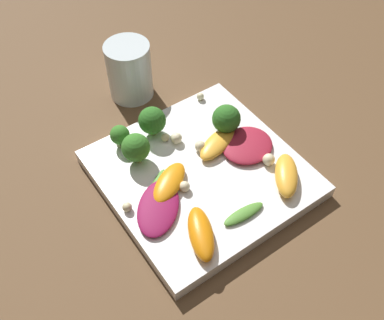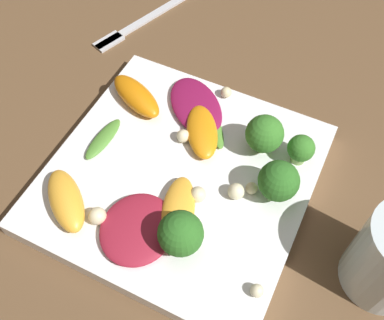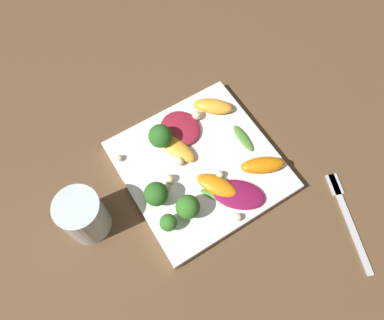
# 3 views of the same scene
# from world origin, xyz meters

# --- Properties ---
(ground_plane) EXTENTS (2.40, 2.40, 0.00)m
(ground_plane) POSITION_xyz_m (0.00, 0.00, 0.00)
(ground_plane) COLOR brown
(plate) EXTENTS (0.26, 0.26, 0.02)m
(plate) POSITION_xyz_m (0.00, 0.00, 0.01)
(plate) COLOR white
(plate) RESTS_ON ground_plane
(fork) EXTENTS (0.18, 0.08, 0.01)m
(fork) POSITION_xyz_m (0.20, 0.17, 0.00)
(fork) COLOR silver
(fork) RESTS_ON ground_plane
(radicchio_leaf_0) EXTENTS (0.09, 0.08, 0.01)m
(radicchio_leaf_0) POSITION_xyz_m (-0.08, 0.01, 0.03)
(radicchio_leaf_0) COLOR maroon
(radicchio_leaf_0) RESTS_ON plate
(radicchio_leaf_1) EXTENTS (0.10, 0.10, 0.01)m
(radicchio_leaf_1) POSITION_xyz_m (0.09, 0.02, 0.03)
(radicchio_leaf_1) COLOR maroon
(radicchio_leaf_1) RESTS_ON plate
(orange_segment_0) EXTENTS (0.06, 0.08, 0.02)m
(orange_segment_0) POSITION_xyz_m (0.06, 0.09, 0.03)
(orange_segment_0) COLOR orange
(orange_segment_0) RESTS_ON plate
(orange_segment_1) EXTENTS (0.08, 0.06, 0.02)m
(orange_segment_1) POSITION_xyz_m (-0.04, -0.02, 0.03)
(orange_segment_1) COLOR #FCAD33
(orange_segment_1) RESTS_ON plate
(orange_segment_2) EXTENTS (0.08, 0.07, 0.02)m
(orange_segment_2) POSITION_xyz_m (0.05, -0.00, 0.03)
(orange_segment_2) COLOR orange
(orange_segment_2) RESTS_ON plate
(orange_segment_3) EXTENTS (0.07, 0.08, 0.02)m
(orange_segment_3) POSITION_xyz_m (-0.08, 0.08, 0.03)
(orange_segment_3) COLOR #FCAD33
(orange_segment_3) RESTS_ON plate
(broccoli_floret_0) EXTENTS (0.04, 0.04, 0.05)m
(broccoli_floret_0) POSITION_xyz_m (0.07, -0.07, 0.05)
(broccoli_floret_0) COLOR #84AD5B
(broccoli_floret_0) RESTS_ON plate
(broccoli_floret_1) EXTENTS (0.04, 0.04, 0.05)m
(broccoli_floret_1) POSITION_xyz_m (0.02, -0.10, 0.05)
(broccoli_floret_1) COLOR #7A9E51
(broccoli_floret_1) RESTS_ON plate
(broccoli_floret_2) EXTENTS (0.03, 0.03, 0.04)m
(broccoli_floret_2) POSITION_xyz_m (0.07, -0.10, 0.04)
(broccoli_floret_2) COLOR #7A9E51
(broccoli_floret_2) RESTS_ON plate
(broccoli_floret_3) EXTENTS (0.04, 0.04, 0.05)m
(broccoli_floret_3) POSITION_xyz_m (-0.07, -0.04, 0.05)
(broccoli_floret_3) COLOR #84AD5B
(broccoli_floret_3) RESTS_ON plate
(arugula_sprig_0) EXTENTS (0.06, 0.02, 0.01)m
(arugula_sprig_0) POSITION_xyz_m (0.00, 0.09, 0.02)
(arugula_sprig_0) COLOR #518E33
(arugula_sprig_0) RESTS_ON plate
(arugula_sprig_1) EXTENTS (0.08, 0.07, 0.01)m
(arugula_sprig_1) POSITION_xyz_m (0.08, -0.00, 0.02)
(arugula_sprig_1) COLOR #518E33
(arugula_sprig_1) RESTS_ON plate
(macadamia_nut_0) EXTENTS (0.02, 0.02, 0.02)m
(macadamia_nut_0) POSITION_xyz_m (-0.00, -0.06, 0.03)
(macadamia_nut_0) COLOR beige
(macadamia_nut_0) RESTS_ON plate
(macadamia_nut_1) EXTENTS (0.01, 0.01, 0.01)m
(macadamia_nut_1) POSITION_xyz_m (-0.08, -0.12, 0.03)
(macadamia_nut_1) COLOR beige
(macadamia_nut_1) RESTS_ON plate
(macadamia_nut_2) EXTENTS (0.02, 0.02, 0.02)m
(macadamia_nut_2) POSITION_xyz_m (-0.02, -0.03, 0.03)
(macadamia_nut_2) COLOR beige
(macadamia_nut_2) RESTS_ON plate
(macadamia_nut_3) EXTENTS (0.01, 0.01, 0.01)m
(macadamia_nut_3) POSITION_xyz_m (0.12, 0.00, 0.03)
(macadamia_nut_3) COLOR beige
(macadamia_nut_3) RESTS_ON plate
(macadamia_nut_4) EXTENTS (0.01, 0.01, 0.01)m
(macadamia_nut_4) POSITION_xyz_m (0.01, -0.07, 0.03)
(macadamia_nut_4) COLOR beige
(macadamia_nut_4) RESTS_ON plate
(macadamia_nut_5) EXTENTS (0.02, 0.02, 0.02)m
(macadamia_nut_5) POSITION_xyz_m (-0.08, 0.05, 0.03)
(macadamia_nut_5) COLOR beige
(macadamia_nut_5) RESTS_ON plate
(macadamia_nut_6) EXTENTS (0.01, 0.01, 0.01)m
(macadamia_nut_6) POSITION_xyz_m (0.04, 0.02, 0.03)
(macadamia_nut_6) COLOR beige
(macadamia_nut_6) RESTS_ON plate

